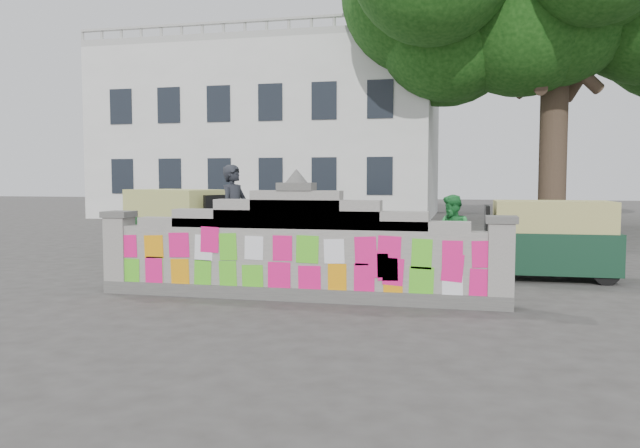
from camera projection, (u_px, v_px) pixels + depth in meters
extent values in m
plane|color=#383533|center=(297.00, 299.00, 9.62)|extent=(100.00, 100.00, 0.00)
cube|color=#4C4C49|center=(297.00, 293.00, 9.61)|extent=(6.40, 0.42, 0.20)
cube|color=gray|center=(297.00, 261.00, 9.58)|extent=(6.40, 0.32, 1.00)
cube|color=gray|center=(297.00, 224.00, 9.54)|extent=(5.20, 0.32, 0.14)
cube|color=gray|center=(297.00, 219.00, 9.53)|extent=(4.00, 0.32, 0.28)
cube|color=gray|center=(297.00, 214.00, 9.53)|extent=(2.60, 0.32, 0.44)
cube|color=gray|center=(297.00, 209.00, 9.52)|extent=(1.40, 0.32, 0.58)
cube|color=#4C4C49|center=(296.00, 187.00, 9.50)|extent=(0.55, 0.36, 0.12)
cone|color=#4C4C49|center=(296.00, 176.00, 9.48)|extent=(0.36, 0.36, 0.22)
cube|color=gray|center=(120.00, 254.00, 10.26)|extent=(0.36, 0.40, 1.24)
cube|color=#4C4C49|center=(119.00, 214.00, 10.21)|extent=(0.44, 0.44, 0.10)
cube|color=gray|center=(501.00, 266.00, 8.89)|extent=(0.36, 0.40, 1.24)
cube|color=#4C4C49|center=(502.00, 220.00, 8.85)|extent=(0.44, 0.44, 0.10)
cube|color=silver|center=(278.00, 138.00, 32.29)|extent=(16.00, 10.00, 8.00)
cylinder|color=#38281E|center=(553.00, 151.00, 25.54)|extent=(1.10, 1.10, 6.00)
ellipsoid|color=#0F380C|center=(557.00, 2.00, 25.11)|extent=(12.00, 10.00, 6.00)
imported|color=black|center=(235.00, 246.00, 12.06)|extent=(2.24, 1.31, 1.11)
imported|color=#212329|center=(234.00, 227.00, 12.03)|extent=(0.63, 0.79, 1.88)
imported|color=green|center=(452.00, 236.00, 11.66)|extent=(0.94, 0.96, 1.57)
cube|color=#113416|center=(178.00, 234.00, 14.47)|extent=(2.83, 2.23, 0.83)
cube|color=tan|center=(177.00, 203.00, 14.42)|extent=(2.62, 2.10, 0.63)
cube|color=#113416|center=(217.00, 238.00, 13.70)|extent=(0.77, 0.88, 0.73)
cube|color=black|center=(217.00, 209.00, 13.65)|extent=(0.37, 0.70, 0.63)
cylinder|color=black|center=(221.00, 252.00, 13.66)|extent=(0.53, 0.32, 0.52)
cylinder|color=black|center=(132.00, 247.00, 14.59)|extent=(0.53, 0.32, 0.52)
cylinder|color=black|center=(171.00, 243.00, 15.51)|extent=(0.53, 0.32, 0.52)
cube|color=#113421|center=(552.00, 251.00, 11.55)|extent=(2.27, 1.26, 0.75)
cube|color=tan|center=(552.00, 216.00, 11.50)|extent=(2.08, 1.21, 0.56)
cube|color=#113421|center=(486.00, 250.00, 11.79)|extent=(0.48, 0.66, 0.66)
cube|color=black|center=(487.00, 220.00, 11.75)|extent=(0.09, 0.66, 0.56)
cylinder|color=black|center=(481.00, 265.00, 11.83)|extent=(0.47, 0.12, 0.47)
cylinder|color=black|center=(594.00, 264.00, 11.89)|extent=(0.47, 0.12, 0.47)
cylinder|color=black|center=(607.00, 272.00, 10.89)|extent=(0.47, 0.12, 0.47)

